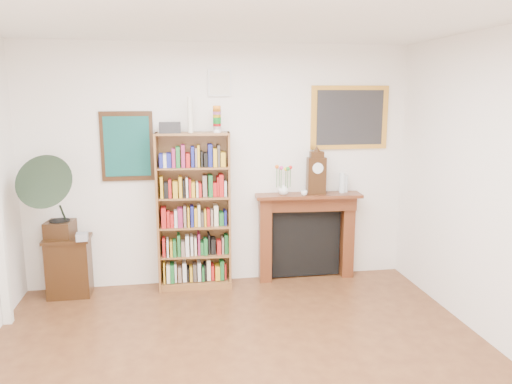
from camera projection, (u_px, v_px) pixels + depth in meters
room at (255, 218)px, 3.41m from camera, size 4.51×5.01×2.81m
teal_poster at (127, 146)px, 5.59m from camera, size 0.58×0.04×0.78m
small_picture at (220, 83)px, 5.62m from camera, size 0.26×0.04×0.30m
gilt_painting at (350, 118)px, 5.95m from camera, size 0.95×0.04×0.75m
bookshelf at (194, 203)px, 5.69m from camera, size 0.85×0.35×2.08m
side_cabinet at (69, 266)px, 5.57m from camera, size 0.50×0.36×0.67m
fireplace at (306, 229)px, 6.05m from camera, size 1.28×0.38×1.06m
gramophone at (54, 192)px, 5.27m from camera, size 0.66×0.79×0.94m
cd_stack at (82, 237)px, 5.38m from camera, size 0.13×0.13×0.08m
mantel_clock at (316, 174)px, 5.88m from camera, size 0.22×0.13×0.50m
flower_vase at (283, 189)px, 5.86m from camera, size 0.15×0.15×0.13m
teacup at (304, 193)px, 5.82m from camera, size 0.10×0.10×0.06m
bottle_left at (342, 183)px, 5.97m from camera, size 0.07×0.07×0.24m
bottle_right at (345, 184)px, 6.01m from camera, size 0.06×0.06×0.20m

